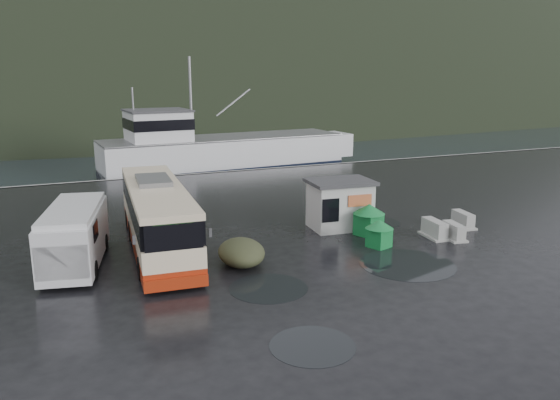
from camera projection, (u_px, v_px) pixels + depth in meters
name	position (u px, v px, depth m)	size (l,w,h in m)	color
ground	(258.00, 253.00, 24.21)	(160.00, 160.00, 0.00)	black
harbor_water	(88.00, 107.00, 122.95)	(300.00, 180.00, 0.02)	black
quay_edge	(168.00, 176.00, 42.16)	(160.00, 0.60, 1.50)	#999993
headland	(89.00, 89.00, 252.37)	(780.00, 540.00, 570.00)	black
coach_bus	(159.00, 248.00, 24.87)	(2.82, 11.13, 3.14)	beige
white_van	(78.00, 265.00, 22.73)	(2.09, 6.06, 2.53)	silver
waste_bin_left	(368.00, 235.00, 26.95)	(1.12, 1.12, 1.57)	#147534
waste_bin_right	(379.00, 247.00, 25.10)	(0.93, 0.93, 1.29)	#147534
dome_tent	(242.00, 264.00, 22.82)	(1.93, 2.70, 1.06)	#353922
ticket_kiosk	(339.00, 228.00, 28.18)	(3.21, 2.43, 2.51)	#BBBBB6
jersey_barrier_a	(453.00, 239.00, 26.31)	(0.77, 1.54, 0.77)	#999993
jersey_barrier_b	(462.00, 227.00, 28.33)	(0.79, 1.58, 0.79)	#999993
jersey_barrier_c	(434.00, 237.00, 26.57)	(0.86, 1.71, 0.86)	#999993
fishing_trawler	(224.00, 158.00, 50.93)	(26.44, 5.79, 10.58)	silver
puddles	(358.00, 272.00, 21.91)	(11.60, 13.15, 0.01)	black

